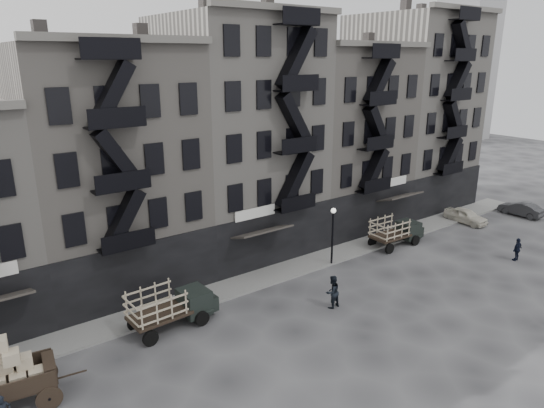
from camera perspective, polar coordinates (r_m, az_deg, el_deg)
ground at (r=31.65m, az=6.26°, el=-10.03°), size 140.00×140.00×0.00m
sidewalk at (r=34.16m, az=1.97°, el=-7.67°), size 55.00×2.50×0.15m
building_midwest at (r=32.44m, az=-18.91°, el=3.93°), size 10.00×11.35×16.20m
building_center at (r=36.45m, az=-3.91°, el=7.77°), size 10.00×11.35×18.20m
building_mideast at (r=42.78m, az=7.54°, el=7.68°), size 10.00×11.35×16.20m
building_east at (r=50.00m, az=16.03°, el=10.25°), size 10.00×11.35×19.20m
lamp_post at (r=34.18m, az=7.16°, el=-2.87°), size 0.36×0.36×4.28m
wagon at (r=23.99m, az=-28.97°, el=-16.75°), size 4.06×2.55×3.23m
stake_truck_west at (r=27.48m, az=-11.83°, el=-11.42°), size 5.03×2.27×2.48m
stake_truck_east at (r=39.19m, az=14.42°, el=-2.89°), size 4.80×2.12×2.37m
car_east at (r=46.66m, az=21.83°, el=-1.29°), size 1.59×3.88×1.32m
car_far at (r=50.91m, az=27.23°, el=-0.52°), size 1.48×3.95×1.29m
pedestrian_mid at (r=29.26m, az=7.10°, el=-10.21°), size 1.01×0.80×2.02m
policeman at (r=39.64m, az=26.90°, el=-4.78°), size 1.02×0.45×1.72m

